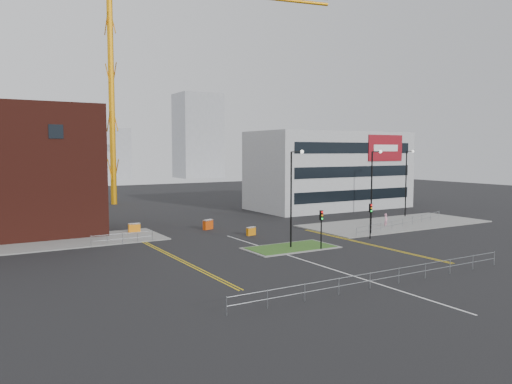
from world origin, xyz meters
TOP-DOWN VIEW (x-y plane):
  - ground at (0.00, 0.00)m, footprint 200.00×200.00m
  - pavement_left at (-20.00, 22.00)m, footprint 28.00×8.00m
  - pavement_right at (22.00, 14.00)m, footprint 24.00×10.00m
  - island_kerb at (2.00, 8.00)m, footprint 8.60×4.60m
  - grass_island at (2.00, 8.00)m, footprint 8.00×4.00m
  - office_block at (26.01, 31.97)m, footprint 25.00×12.20m
  - tower_crane at (3.39, 53.88)m, footprint 52.10×11.72m
  - streetlamp_island at (2.22, 8.00)m, footprint 1.46×0.36m
  - streetlamp_right_near at (14.22, 10.00)m, footprint 1.46×0.36m
  - streetlamp_right_far at (28.22, 18.00)m, footprint 1.46×0.36m
  - traffic_light_island at (4.00, 5.98)m, footprint 0.28×0.33m
  - traffic_light_right at (12.00, 7.98)m, footprint 0.28×0.33m
  - railing_front at (0.00, -6.00)m, footprint 24.05×0.05m
  - railing_left at (-11.00, 18.00)m, footprint 6.05×0.05m
  - railing_right at (20.50, 11.50)m, footprint 19.05×5.05m
  - centre_line at (0.00, 2.00)m, footprint 0.15×30.00m
  - yellow_left_a at (-9.00, 10.00)m, footprint 0.12×24.00m
  - yellow_left_b at (-8.70, 10.00)m, footprint 0.12×24.00m
  - yellow_right_a at (9.50, 6.00)m, footprint 0.12×20.00m
  - yellow_right_b at (9.80, 6.00)m, footprint 0.12×20.00m
  - skyline_b at (10.00, 130.00)m, footprint 24.00×12.00m
  - skyline_c at (45.00, 125.00)m, footprint 14.00×12.00m
  - skyline_d at (-8.00, 140.00)m, footprint 30.00×12.00m
  - pedestrian at (19.15, 12.83)m, footprint 0.70×0.62m
  - barrier_left at (-8.00, 24.00)m, footprint 1.33×0.58m
  - barrier_mid at (0.10, 22.08)m, footprint 1.42×0.97m
  - barrier_right at (2.33, 16.00)m, footprint 1.13×0.56m

SIDE VIEW (x-z plane):
  - ground at x=0.00m, z-range 0.00..0.00m
  - centre_line at x=0.00m, z-range 0.00..0.01m
  - yellow_left_a at x=-9.00m, z-range 0.00..0.01m
  - yellow_left_b at x=-8.70m, z-range 0.00..0.01m
  - yellow_right_a at x=9.50m, z-range 0.00..0.01m
  - yellow_right_b at x=9.80m, z-range 0.00..0.01m
  - island_kerb at x=2.00m, z-range 0.00..0.08m
  - pavement_left at x=-20.00m, z-range 0.00..0.12m
  - pavement_right at x=22.00m, z-range 0.00..0.12m
  - grass_island at x=2.00m, z-range 0.00..0.12m
  - barrier_right at x=2.33m, z-range 0.04..0.95m
  - barrier_left at x=-8.00m, z-range 0.05..1.13m
  - barrier_mid at x=0.10m, z-range 0.05..1.19m
  - railing_left at x=-11.00m, z-range 0.19..1.29m
  - railing_right at x=20.50m, z-range 0.23..1.33m
  - railing_front at x=0.00m, z-range 0.23..1.33m
  - pedestrian at x=19.15m, z-range 0.00..1.62m
  - traffic_light_island at x=4.00m, z-range 0.74..4.39m
  - traffic_light_right at x=12.00m, z-range 0.74..4.39m
  - streetlamp_island at x=2.22m, z-range 0.82..10.00m
  - streetlamp_right_near at x=14.22m, z-range 0.82..10.00m
  - streetlamp_right_far at x=28.22m, z-range 0.82..10.00m
  - skyline_d at x=-8.00m, z-range 0.00..12.00m
  - office_block at x=26.01m, z-range 0.00..12.00m
  - skyline_b at x=10.00m, z-range 0.00..16.00m
  - skyline_c at x=45.00m, z-range 0.00..28.00m
  - tower_crane at x=3.39m, z-range 7.79..49.81m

